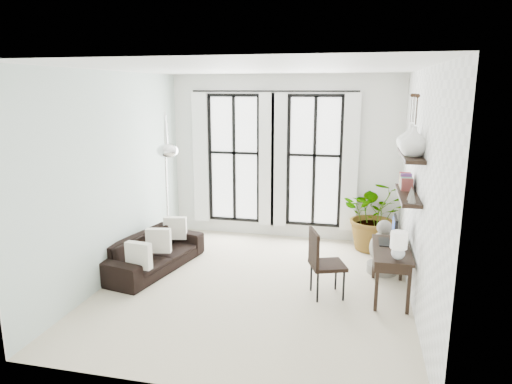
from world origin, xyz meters
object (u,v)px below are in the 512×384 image
(sofa, at_px, (154,252))
(plant, at_px, (375,214))
(desk_chair, at_px, (322,259))
(desk, at_px, (392,252))
(arc_lamp, at_px, (166,149))
(buddha, at_px, (383,251))

(sofa, distance_m, plant, 4.01)
(sofa, bearing_deg, desk_chair, -86.61)
(sofa, height_order, desk, desk)
(plant, bearing_deg, arc_lamp, -158.96)
(sofa, height_order, plant, plant)
(buddha, bearing_deg, desk, -86.15)
(plant, bearing_deg, buddha, -84.10)
(sofa, xyz_separation_m, desk_chair, (2.79, -0.41, 0.28))
(plant, relative_size, buddha, 1.53)
(desk_chair, bearing_deg, sofa, 151.68)
(plant, height_order, arc_lamp, arc_lamp)
(desk, bearing_deg, buddha, 93.85)
(buddha, bearing_deg, plant, 95.90)
(desk_chair, xyz_separation_m, buddha, (0.90, 1.10, -0.19))
(desk_chair, bearing_deg, buddha, 30.88)
(arc_lamp, xyz_separation_m, buddha, (3.58, 0.25, -1.58))
(sofa, xyz_separation_m, buddha, (3.69, 0.69, 0.08))
(sofa, height_order, buddha, buddha)
(sofa, distance_m, buddha, 3.75)
(plant, relative_size, desk, 1.11)
(desk, bearing_deg, sofa, 176.70)
(sofa, height_order, arc_lamp, arc_lamp)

